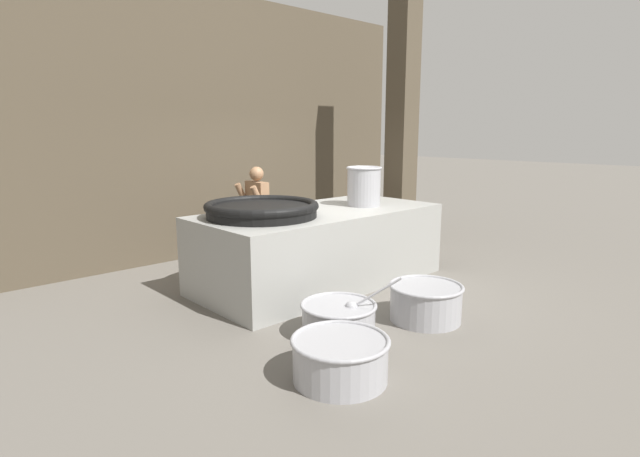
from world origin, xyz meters
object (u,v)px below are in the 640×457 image
stock_pot (364,186)px  prep_bowl_extra (340,357)px  giant_wok_near (262,209)px  prep_bowl_vegetables (339,318)px  cook (257,213)px  prep_bowl_meat (426,301)px

stock_pot → prep_bowl_extra: size_ratio=0.66×
giant_wok_near → prep_bowl_vegetables: 1.88m
cook → prep_bowl_meat: cook is taller
cook → prep_bowl_meat: size_ratio=1.88×
cook → prep_bowl_meat: 3.22m
prep_bowl_vegetables → prep_bowl_meat: size_ratio=1.12×
prep_bowl_vegetables → prep_bowl_extra: size_ratio=1.09×
giant_wok_near → prep_bowl_vegetables: bearing=-97.7°
giant_wok_near → prep_bowl_meat: giant_wok_near is taller
prep_bowl_meat → giant_wok_near: bearing=112.5°
stock_pot → cook: stock_pot is taller
giant_wok_near → prep_bowl_extra: giant_wok_near is taller
giant_wok_near → prep_bowl_extra: (-0.88, -2.29, -0.93)m
prep_bowl_meat → cook: bearing=90.7°
giant_wok_near → prep_bowl_meat: (0.82, -1.97, -0.91)m
prep_bowl_meat → prep_bowl_extra: bearing=-169.4°
prep_bowl_extra → prep_bowl_meat: bearing=10.6°
prep_bowl_meat → prep_bowl_vegetables: bearing=161.1°
giant_wok_near → cook: (0.78, 1.19, -0.29)m
prep_bowl_meat → prep_bowl_extra: (-1.69, -0.32, -0.02)m
cook → prep_bowl_extra: (-1.65, -3.48, -0.64)m
stock_pot → prep_bowl_vegetables: (-1.90, -1.39, -1.13)m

